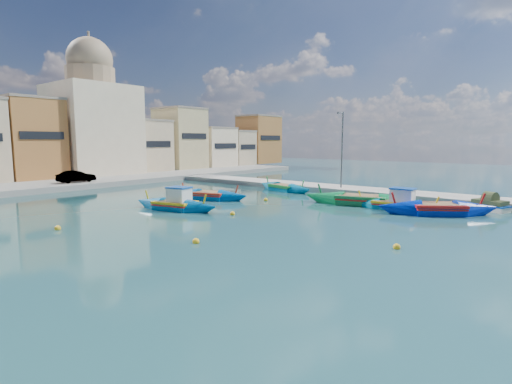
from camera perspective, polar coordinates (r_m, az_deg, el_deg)
ground at (r=23.25m, az=5.21°, el=-5.62°), size 160.00×160.00×0.00m
east_quay at (r=39.22m, az=20.17°, el=-0.35°), size 4.00×70.00×0.50m
north_quay at (r=48.72m, az=-27.69°, el=0.75°), size 80.00×8.00×0.60m
north_townhouses at (r=57.94m, az=-24.74°, el=6.50°), size 83.20×7.87×10.19m
church_block at (r=60.12m, az=-22.31°, el=9.89°), size 10.00×10.00×19.10m
quay_street_lamp at (r=40.76m, az=12.14°, el=5.98°), size 1.18×0.16×8.00m
luzzu_turquoise_cabin at (r=32.10m, az=19.43°, el=-1.83°), size 2.06×8.13×2.59m
luzzu_blue_cabin at (r=30.84m, az=-11.46°, el=-1.89°), size 3.46×7.83×2.69m
luzzu_cyan_mid at (r=41.67m, az=4.04°, el=0.51°), size 3.61×8.00×2.30m
luzzu_green at (r=35.80m, az=-6.66°, el=-0.63°), size 4.08×7.73×2.36m
luzzu_blue_south at (r=33.63m, az=14.80°, el=-1.28°), size 4.69×9.94×2.80m
luzzu_cyan_south at (r=31.18m, az=24.45°, el=-2.39°), size 6.68×8.26×2.67m
tender_far at (r=34.50m, az=30.41°, el=-1.69°), size 2.18×2.86×1.25m
mooring_buoys at (r=28.46m, az=-2.52°, el=-3.02°), size 22.10×22.20×0.36m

